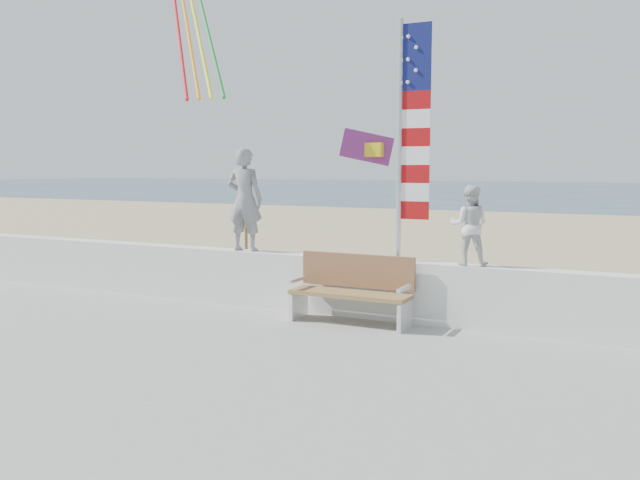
# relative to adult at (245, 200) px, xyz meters

# --- Properties ---
(ground) EXTENTS (220.00, 220.00, 0.00)m
(ground) POSITION_rel_adult_xyz_m (1.29, -2.00, -1.93)
(ground) COLOR #2C4458
(ground) RESTS_ON ground
(sand) EXTENTS (90.00, 40.00, 0.08)m
(sand) POSITION_rel_adult_xyz_m (1.29, 7.00, -1.89)
(sand) COLOR tan
(sand) RESTS_ON ground
(seawall) EXTENTS (30.00, 0.35, 0.90)m
(seawall) POSITION_rel_adult_xyz_m (1.29, 0.00, -1.30)
(seawall) COLOR white
(seawall) RESTS_ON boardwalk
(adult) EXTENTS (0.66, 0.47, 1.70)m
(adult) POSITION_rel_adult_xyz_m (0.00, 0.00, 0.00)
(adult) COLOR gray
(adult) RESTS_ON seawall
(child) EXTENTS (0.62, 0.52, 1.13)m
(child) POSITION_rel_adult_xyz_m (3.75, 0.00, -0.28)
(child) COLOR silver
(child) RESTS_ON seawall
(bench) EXTENTS (1.80, 0.57, 1.00)m
(bench) POSITION_rel_adult_xyz_m (2.15, -0.45, -1.24)
(bench) COLOR olive
(bench) RESTS_ON boardwalk
(flag) EXTENTS (0.50, 0.08, 3.50)m
(flag) POSITION_rel_adult_xyz_m (2.82, -0.00, 1.06)
(flag) COLOR silver
(flag) RESTS_ON seawall
(parafoil_kite) EXTENTS (1.00, 0.66, 0.68)m
(parafoil_kite) POSITION_rel_adult_xyz_m (1.38, 1.95, 0.88)
(parafoil_kite) COLOR red
(parafoil_kite) RESTS_ON ground
(sign) EXTENTS (0.32, 0.07, 1.46)m
(sign) POSITION_rel_adult_xyz_m (-2.03, 3.16, -0.98)
(sign) COLOR brown
(sign) RESTS_ON sand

